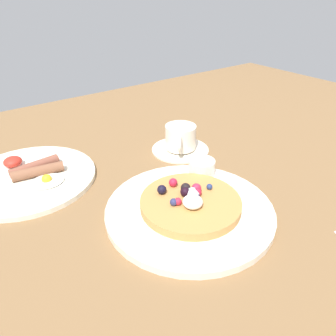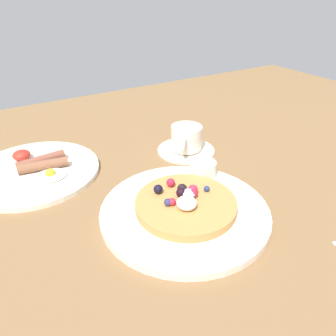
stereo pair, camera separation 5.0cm
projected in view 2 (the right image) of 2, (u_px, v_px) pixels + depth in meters
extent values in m
cube|color=brown|center=(155.00, 197.00, 0.65)|extent=(2.08, 1.32, 0.03)
cylinder|color=white|center=(185.00, 211.00, 0.57)|extent=(0.30, 0.30, 0.01)
cylinder|color=#BE8545|center=(186.00, 204.00, 0.56)|extent=(0.18, 0.18, 0.02)
sphere|color=black|center=(181.00, 193.00, 0.57)|extent=(0.02, 0.02, 0.02)
sphere|color=black|center=(182.00, 189.00, 0.58)|extent=(0.02, 0.02, 0.02)
sphere|color=#C92643|center=(193.00, 190.00, 0.57)|extent=(0.02, 0.02, 0.02)
sphere|color=#C52B3D|center=(191.00, 204.00, 0.54)|extent=(0.01, 0.01, 0.01)
sphere|color=red|center=(193.00, 194.00, 0.57)|extent=(0.02, 0.02, 0.02)
sphere|color=navy|center=(192.00, 202.00, 0.55)|extent=(0.01, 0.01, 0.01)
sphere|color=red|center=(171.00, 183.00, 0.60)|extent=(0.02, 0.02, 0.02)
sphere|color=red|center=(172.00, 202.00, 0.55)|extent=(0.01, 0.01, 0.01)
sphere|color=navy|center=(168.00, 202.00, 0.55)|extent=(0.01, 0.01, 0.01)
sphere|color=black|center=(158.00, 189.00, 0.58)|extent=(0.02, 0.02, 0.02)
sphere|color=navy|center=(192.00, 197.00, 0.56)|extent=(0.01, 0.01, 0.01)
sphere|color=navy|center=(207.00, 189.00, 0.58)|extent=(0.01, 0.01, 0.01)
ellipsoid|color=white|center=(189.00, 202.00, 0.54)|extent=(0.03, 0.03, 0.02)
ellipsoid|color=white|center=(189.00, 194.00, 0.57)|extent=(0.03, 0.03, 0.02)
cylinder|color=white|center=(203.00, 169.00, 0.65)|extent=(0.05, 0.05, 0.03)
cylinder|color=#642504|center=(203.00, 166.00, 0.65)|extent=(0.04, 0.04, 0.00)
cylinder|color=white|center=(34.00, 172.00, 0.69)|extent=(0.28, 0.28, 0.01)
cylinder|color=brown|center=(41.00, 160.00, 0.70)|extent=(0.10, 0.03, 0.02)
cylinder|color=brown|center=(43.00, 165.00, 0.68)|extent=(0.10, 0.04, 0.02)
ellipsoid|color=white|center=(51.00, 175.00, 0.66)|extent=(0.07, 0.06, 0.01)
sphere|color=yellow|center=(50.00, 173.00, 0.66)|extent=(0.02, 0.02, 0.02)
ellipsoid|color=red|center=(21.00, 155.00, 0.72)|extent=(0.04, 0.04, 0.02)
cylinder|color=white|center=(186.00, 149.00, 0.79)|extent=(0.14, 0.14, 0.01)
cylinder|color=white|center=(186.00, 137.00, 0.77)|extent=(0.07, 0.07, 0.06)
torus|color=white|center=(184.00, 145.00, 0.73)|extent=(0.03, 0.04, 0.04)
cylinder|color=brown|center=(187.00, 130.00, 0.76)|extent=(0.06, 0.06, 0.00)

